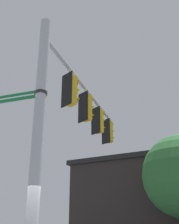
% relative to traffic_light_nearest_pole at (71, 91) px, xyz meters
% --- Properties ---
extents(signal_pole, '(0.30, 0.30, 7.34)m').
position_rel_traffic_light_nearest_pole_xyz_m(signal_pole, '(0.94, -1.80, -2.30)').
color(signal_pole, '#ADB2B7').
rests_on(signal_pole, ground).
extents(mast_arm, '(3.52, 6.45, 0.14)m').
position_rel_traffic_light_nearest_pole_xyz_m(mast_arm, '(-0.75, 1.40, 0.77)').
color(mast_arm, '#ADB2B7').
extents(traffic_light_nearest_pole, '(0.54, 0.49, 1.31)m').
position_rel_traffic_light_nearest_pole_xyz_m(traffic_light_nearest_pole, '(0.00, 0.00, 0.00)').
color(traffic_light_nearest_pole, black).
extents(traffic_light_mid_inner, '(0.54, 0.49, 1.31)m').
position_rel_traffic_light_nearest_pole_xyz_m(traffic_light_mid_inner, '(-0.75, 1.41, 0.00)').
color(traffic_light_mid_inner, black).
extents(traffic_light_mid_outer, '(0.54, 0.49, 1.31)m').
position_rel_traffic_light_nearest_pole_xyz_m(traffic_light_mid_outer, '(-1.50, 2.82, 0.00)').
color(traffic_light_mid_outer, black).
extents(traffic_light_arm_end, '(0.54, 0.49, 1.31)m').
position_rel_traffic_light_nearest_pole_xyz_m(traffic_light_arm_end, '(-2.25, 4.23, 0.00)').
color(traffic_light_arm_end, black).
extents(street_name_sign, '(1.34, 0.81, 0.22)m').
position_rel_traffic_light_nearest_pole_xyz_m(street_name_sign, '(0.65, -1.95, -1.02)').
color(street_name_sign, '#147238').
extents(storefront_building, '(12.97, 9.92, 5.72)m').
position_rel_traffic_light_nearest_pole_xyz_m(storefront_building, '(-3.22, 10.79, -3.10)').
color(storefront_building, '#282321').
rests_on(storefront_building, ground).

